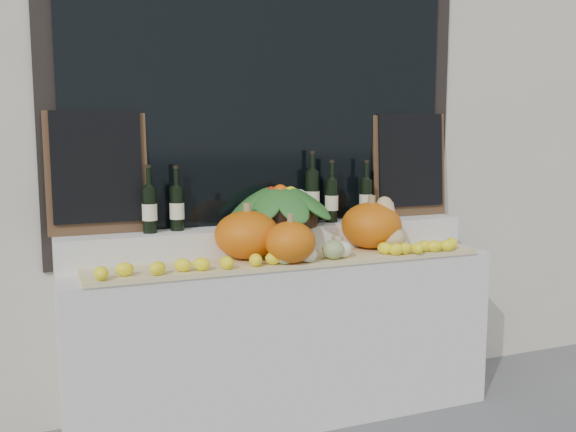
{
  "coord_description": "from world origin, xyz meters",
  "views": [
    {
      "loc": [
        -1.24,
        -1.61,
        1.57
      ],
      "look_at": [
        0.0,
        1.45,
        1.12
      ],
      "focal_mm": 40.0,
      "sensor_mm": 36.0,
      "label": 1
    }
  ],
  "objects_px": {
    "pumpkin_right": "(371,225)",
    "produce_bowl": "(280,205)",
    "pumpkin_left": "(247,235)",
    "wine_bottle_tall": "(312,196)",
    "butternut_squash": "(390,228)"
  },
  "relations": [
    {
      "from": "pumpkin_right",
      "to": "produce_bowl",
      "type": "xyz_separation_m",
      "value": [
        -0.48,
        0.16,
        0.12
      ]
    },
    {
      "from": "pumpkin_left",
      "to": "wine_bottle_tall",
      "type": "bearing_deg",
      "value": 25.3
    },
    {
      "from": "pumpkin_right",
      "to": "wine_bottle_tall",
      "type": "distance_m",
      "value": 0.37
    },
    {
      "from": "wine_bottle_tall",
      "to": "produce_bowl",
      "type": "bearing_deg",
      "value": -169.43
    },
    {
      "from": "produce_bowl",
      "to": "wine_bottle_tall",
      "type": "bearing_deg",
      "value": 10.57
    },
    {
      "from": "produce_bowl",
      "to": "pumpkin_left",
      "type": "bearing_deg",
      "value": -144.61
    },
    {
      "from": "pumpkin_left",
      "to": "pumpkin_right",
      "type": "bearing_deg",
      "value": 1.55
    },
    {
      "from": "pumpkin_right",
      "to": "butternut_squash",
      "type": "height_order",
      "value": "butternut_squash"
    },
    {
      "from": "pumpkin_right",
      "to": "butternut_squash",
      "type": "relative_size",
      "value": 1.17
    },
    {
      "from": "pumpkin_left",
      "to": "wine_bottle_tall",
      "type": "relative_size",
      "value": 0.83
    },
    {
      "from": "pumpkin_right",
      "to": "produce_bowl",
      "type": "bearing_deg",
      "value": 161.78
    },
    {
      "from": "pumpkin_left",
      "to": "produce_bowl",
      "type": "height_order",
      "value": "produce_bowl"
    },
    {
      "from": "pumpkin_left",
      "to": "butternut_squash",
      "type": "xyz_separation_m",
      "value": [
        0.81,
        -0.06,
        -0.0
      ]
    },
    {
      "from": "wine_bottle_tall",
      "to": "pumpkin_right",
      "type": "bearing_deg",
      "value": -35.87
    },
    {
      "from": "wine_bottle_tall",
      "to": "butternut_squash",
      "type": "bearing_deg",
      "value": -38.35
    }
  ]
}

